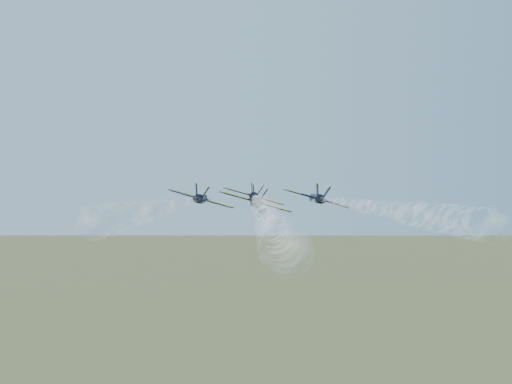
{
  "coord_description": "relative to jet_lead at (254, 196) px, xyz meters",
  "views": [
    {
      "loc": [
        -13.49,
        -108.73,
        106.5
      ],
      "look_at": [
        0.4,
        3.46,
        102.12
      ],
      "focal_mm": 45.0,
      "sensor_mm": 36.0,
      "label": 1
    }
  ],
  "objects": [
    {
      "name": "jet_left",
      "position": [
        -10.19,
        -7.72,
        0.0
      ],
      "size": [
        11.39,
        15.24,
        4.27
      ],
      "rotation": [
        0.0,
        0.28,
        -0.11
      ],
      "color": "black"
    },
    {
      "name": "smoke_trail_slot",
      "position": [
        -8.2,
        -73.32,
        0.03
      ],
      "size": [
        10.03,
        73.46,
        2.31
      ],
      "rotation": [
        0.0,
        0.28,
        -0.11
      ],
      "color": "white"
    },
    {
      "name": "smoke_trail_left",
      "position": [
        -16.39,
        -61.99,
        0.03
      ],
      "size": [
        10.03,
        73.46,
        2.31
      ],
      "rotation": [
        0.0,
        0.28,
        -0.11
      ],
      "color": "white"
    },
    {
      "name": "smoke_trail_lead",
      "position": [
        -6.21,
        -54.27,
        0.03
      ],
      "size": [
        10.03,
        73.46,
        2.31
      ],
      "rotation": [
        0.0,
        0.28,
        -0.11
      ],
      "color": "white"
    },
    {
      "name": "jet_slot",
      "position": [
        -2.0,
        -19.04,
        0.0
      ],
      "size": [
        11.39,
        15.24,
        4.27
      ],
      "rotation": [
        0.0,
        0.28,
        -0.11
      ],
      "color": "black"
    },
    {
      "name": "jet_right",
      "position": [
        9.63,
        -10.8,
        0.0
      ],
      "size": [
        11.39,
        15.24,
        4.27
      ],
      "rotation": [
        0.0,
        0.28,
        -0.11
      ],
      "color": "black"
    },
    {
      "name": "smoke_trail_right",
      "position": [
        3.43,
        -65.07,
        0.03
      ],
      "size": [
        10.03,
        73.46,
        2.31
      ],
      "rotation": [
        0.0,
        0.28,
        -0.11
      ],
      "color": "white"
    },
    {
      "name": "jet_lead",
      "position": [
        0.0,
        0.0,
        0.0
      ],
      "size": [
        11.39,
        15.24,
        4.27
      ],
      "rotation": [
        0.0,
        0.28,
        -0.11
      ],
      "color": "black"
    }
  ]
}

